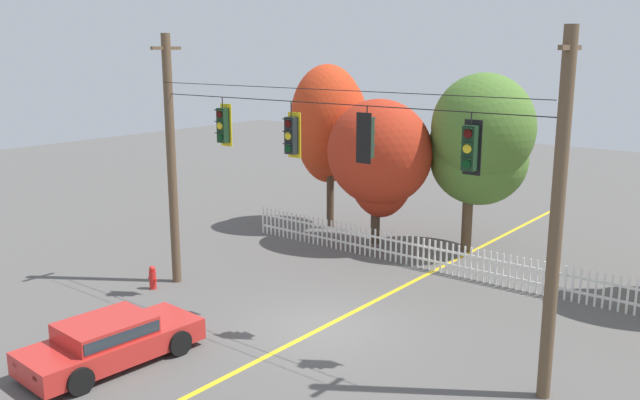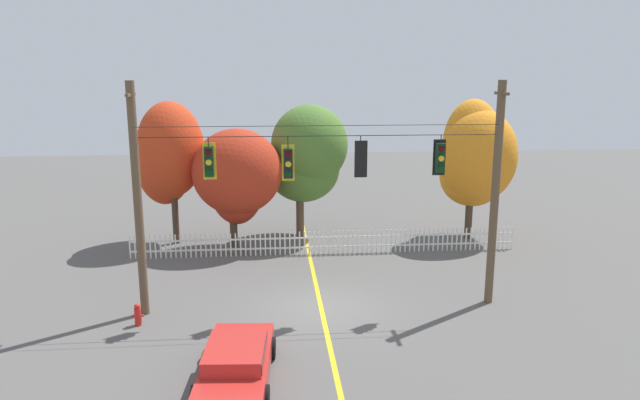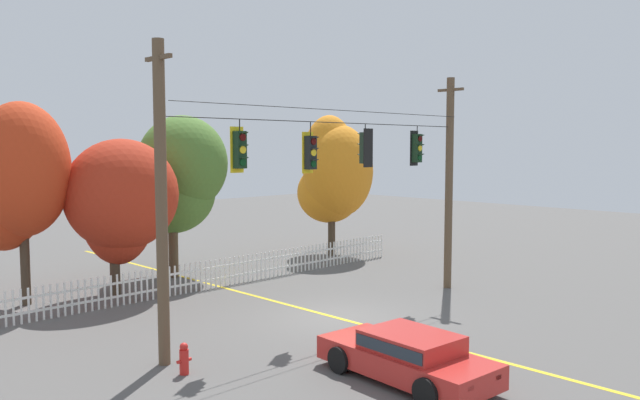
% 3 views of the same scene
% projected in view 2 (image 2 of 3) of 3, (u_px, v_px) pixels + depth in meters
% --- Properties ---
extents(ground, '(80.00, 80.00, 0.00)m').
position_uv_depth(ground, '(321.00, 307.00, 20.78)').
color(ground, '#565451').
extents(lane_centerline_stripe, '(0.16, 36.00, 0.01)m').
position_uv_depth(lane_centerline_stripe, '(321.00, 307.00, 20.78)').
color(lane_centerline_stripe, gold).
rests_on(lane_centerline_stripe, ground).
extents(signal_support_span, '(12.54, 1.10, 7.95)m').
position_uv_depth(signal_support_span, '(321.00, 197.00, 19.90)').
color(signal_support_span, brown).
rests_on(signal_support_span, ground).
extents(traffic_signal_southbound_primary, '(0.43, 0.38, 1.44)m').
position_uv_depth(traffic_signal_southbound_primary, '(209.00, 162.00, 19.33)').
color(traffic_signal_southbound_primary, black).
extents(traffic_signal_eastbound_side, '(0.43, 0.38, 1.53)m').
position_uv_depth(traffic_signal_eastbound_side, '(288.00, 163.00, 19.57)').
color(traffic_signal_eastbound_side, black).
extents(traffic_signal_northbound_primary, '(0.43, 0.38, 1.40)m').
position_uv_depth(traffic_signal_northbound_primary, '(360.00, 158.00, 19.72)').
color(traffic_signal_northbound_primary, black).
extents(traffic_signal_westbound_side, '(0.43, 0.38, 1.41)m').
position_uv_depth(traffic_signal_westbound_side, '(440.00, 158.00, 19.98)').
color(traffic_signal_westbound_side, black).
extents(white_picket_fence, '(17.68, 0.06, 1.09)m').
position_uv_depth(white_picket_fence, '(326.00, 242.00, 26.75)').
color(white_picket_fence, white).
rests_on(white_picket_fence, ground).
extents(autumn_maple_near_fence, '(3.41, 3.46, 6.89)m').
position_uv_depth(autumn_maple_near_fence, '(169.00, 152.00, 27.70)').
color(autumn_maple_near_fence, '#473828').
rests_on(autumn_maple_near_fence, ground).
extents(autumn_maple_mid, '(4.17, 3.46, 5.67)m').
position_uv_depth(autumn_maple_mid, '(237.00, 174.00, 27.18)').
color(autumn_maple_mid, '#473828').
rests_on(autumn_maple_mid, ground).
extents(autumn_oak_far_east, '(4.01, 3.76, 6.67)m').
position_uv_depth(autumn_oak_far_east, '(304.00, 156.00, 28.82)').
color(autumn_oak_far_east, brown).
rests_on(autumn_oak_far_east, ground).
extents(autumn_maple_far_west, '(3.77, 3.72, 6.93)m').
position_uv_depth(autumn_maple_far_west, '(475.00, 159.00, 28.61)').
color(autumn_maple_far_west, '#473828').
rests_on(autumn_maple_far_west, ground).
extents(parked_car, '(2.15, 4.42, 1.15)m').
position_uv_depth(parked_car, '(236.00, 362.00, 15.64)').
color(parked_car, red).
rests_on(parked_car, ground).
extents(fire_hydrant, '(0.38, 0.22, 0.76)m').
position_uv_depth(fire_hydrant, '(138.00, 315.00, 19.26)').
color(fire_hydrant, red).
rests_on(fire_hydrant, ground).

